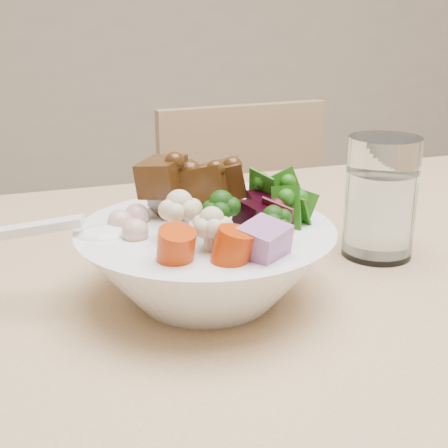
% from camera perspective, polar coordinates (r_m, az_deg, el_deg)
% --- Properties ---
extents(chair_far, '(0.44, 0.44, 0.84)m').
position_cam_1_polar(chair_far, '(1.37, 3.47, -5.27)').
color(chair_far, tan).
rests_on(chair_far, ground).
extents(food_bowl, '(0.25, 0.25, 0.13)m').
position_cam_1_polar(food_bowl, '(0.60, -1.50, -3.05)').
color(food_bowl, white).
rests_on(food_bowl, dining_table).
extents(soup_spoon, '(0.15, 0.06, 0.03)m').
position_cam_1_polar(soup_spoon, '(0.59, -12.66, -0.93)').
color(soup_spoon, white).
rests_on(soup_spoon, food_bowl).
extents(water_glass, '(0.08, 0.08, 0.14)m').
position_cam_1_polar(water_glass, '(0.72, 14.09, 1.94)').
color(water_glass, white).
rests_on(water_glass, dining_table).
extents(side_bowl, '(0.17, 0.17, 0.06)m').
position_cam_1_polar(side_bowl, '(0.74, -0.66, 0.17)').
color(side_bowl, white).
rests_on(side_bowl, dining_table).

